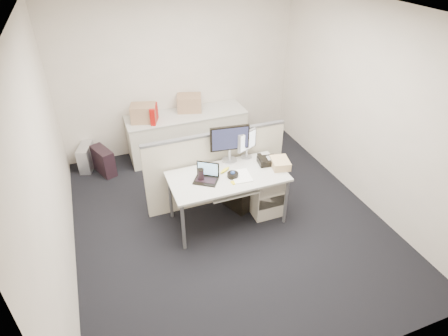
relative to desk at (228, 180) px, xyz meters
name	(u,v)px	position (x,y,z in m)	size (l,w,h in m)	color
floor	(227,219)	(0.00, 0.00, -0.67)	(4.00, 4.50, 0.01)	black
ceiling	(229,11)	(0.00, 0.00, 2.04)	(4.00, 4.50, 0.01)	white
wall_back	(179,73)	(0.00, 2.25, 0.69)	(4.00, 0.02, 2.70)	beige
wall_front	(342,271)	(0.00, -2.25, 0.69)	(4.00, 0.02, 2.70)	beige
wall_left	(47,165)	(-2.00, 0.00, 0.69)	(0.02, 4.50, 2.70)	beige
wall_right	(367,108)	(2.00, 0.00, 0.69)	(0.02, 4.50, 2.70)	beige
desk	(228,180)	(0.00, 0.00, 0.00)	(1.50, 0.75, 0.73)	beige
keyboard_tray	(233,190)	(0.00, -0.18, -0.04)	(0.62, 0.32, 0.02)	beige
drawer_pedestal	(263,190)	(0.55, 0.05, -0.34)	(0.40, 0.55, 0.65)	beige
cubicle_partition	(216,169)	(0.00, 0.45, -0.11)	(2.00, 0.06, 1.10)	beige
back_counter	(187,134)	(0.00, 1.93, -0.30)	(2.00, 0.60, 0.72)	beige
monitor_main	(230,144)	(0.15, 0.32, 0.33)	(0.52, 0.20, 0.52)	black
monitor_small	(247,145)	(0.40, 0.32, 0.26)	(0.32, 0.16, 0.39)	#B7B7BC
laptop	(206,174)	(-0.30, -0.02, 0.17)	(0.29, 0.22, 0.22)	black
trackball	(233,175)	(0.05, -0.05, 0.09)	(0.14, 0.14, 0.06)	black
desk_phone	(267,161)	(0.60, 0.08, 0.10)	(0.24, 0.20, 0.08)	black
paper_stack	(241,176)	(0.15, -0.08, 0.07)	(0.23, 0.30, 0.01)	white
sticky_pad	(234,183)	(0.02, -0.18, 0.07)	(0.07, 0.07, 0.01)	yellow
travel_mug	(201,175)	(-0.35, 0.02, 0.14)	(0.07, 0.07, 0.15)	black
banana	(225,170)	(0.00, 0.10, 0.09)	(0.18, 0.04, 0.04)	yellow
cellphone	(211,169)	(-0.15, 0.20, 0.07)	(0.05, 0.10, 0.01)	black
manila_folders	(280,163)	(0.72, -0.05, 0.12)	(0.22, 0.28, 0.11)	tan
keyboard	(228,188)	(-0.05, -0.14, -0.02)	(0.41, 0.15, 0.02)	black
pc_tower_desk	(236,196)	(0.20, 0.20, -0.47)	(0.17, 0.42, 0.39)	black
pc_tower_spare_dark	(104,161)	(-1.45, 1.79, -0.45)	(0.19, 0.47, 0.44)	black
pc_tower_spare_silver	(86,157)	(-1.70, 2.03, -0.46)	(0.18, 0.44, 0.41)	#B7B7BC
cardboard_box_left	(144,114)	(-0.70, 1.92, 0.20)	(0.40, 0.30, 0.30)	#947453
cardboard_box_right	(189,104)	(0.10, 2.05, 0.20)	(0.40, 0.31, 0.29)	#947453
red_binder	(154,114)	(-0.55, 1.83, 0.20)	(0.07, 0.32, 0.30)	#A50D0A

